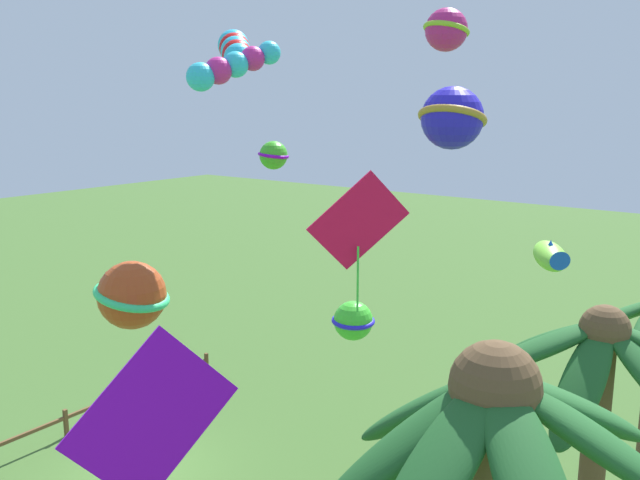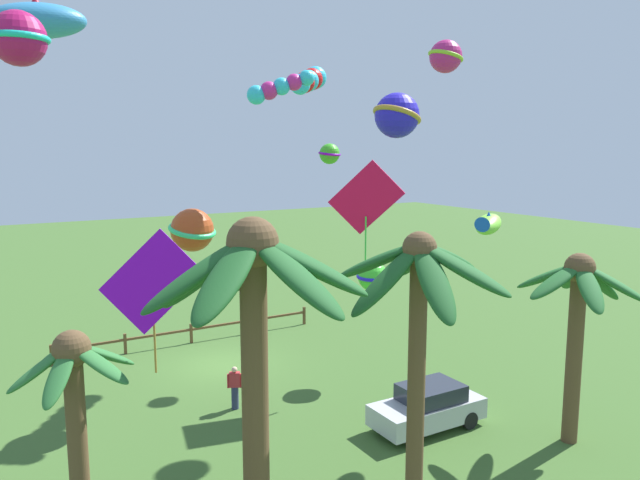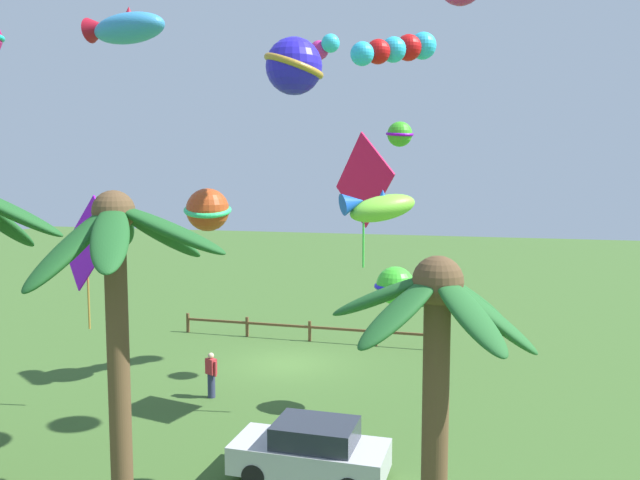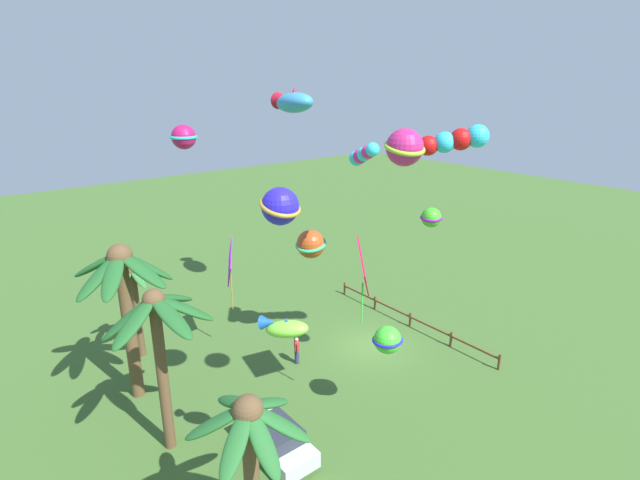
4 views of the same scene
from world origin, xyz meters
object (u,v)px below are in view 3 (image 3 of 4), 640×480
object	(u,v)px
kite_fish_8	(378,207)
kite_tube_10	(305,59)
kite_tube_9	(397,49)
kite_ball_3	(400,134)
kite_ball_6	(294,66)
kite_diamond_1	(87,245)
spectator_0	(211,375)
kite_ball_2	(208,210)
kite_diamond_0	(364,183)
kite_ball_4	(395,286)
parked_car_0	(311,451)
palm_tree_2	(118,271)
palm_tree_0	(438,341)
kite_fish_11	(125,28)

from	to	relation	value
kite_fish_8	kite_tube_10	world-z (taller)	kite_tube_10
kite_fish_8	kite_tube_9	distance (m)	11.32
kite_ball_3	kite_ball_6	xyz separation A→B (m)	(1.70, 6.94, 1.28)
kite_tube_9	kite_tube_10	xyz separation A→B (m)	(2.81, 2.54, -0.66)
kite_diamond_1	kite_ball_3	world-z (taller)	kite_ball_3
spectator_0	kite_ball_2	world-z (taller)	kite_ball_2
kite_diamond_1	kite_tube_10	bearing A→B (deg)	-147.69
kite_ball_6	kite_diamond_0	bearing A→B (deg)	-109.05
kite_diamond_0	kite_ball_4	distance (m)	3.47
kite_tube_9	kite_tube_10	size ratio (longest dim) A/B	1.21
kite_ball_6	kite_diamond_1	bearing A→B (deg)	-12.73
kite_diamond_1	kite_tube_9	size ratio (longest dim) A/B	1.46
spectator_0	kite_diamond_1	xyz separation A→B (m)	(3.35, 2.00, 4.62)
parked_car_0	kite_tube_9	size ratio (longest dim) A/B	1.30
kite_diamond_0	kite_diamond_1	xyz separation A→B (m)	(8.78, 1.61, -2.02)
kite_diamond_1	kite_tube_10	distance (m)	9.66
palm_tree_2	kite_diamond_1	bearing A→B (deg)	-49.37
kite_diamond_0	kite_diamond_1	size ratio (longest dim) A/B	0.95
palm_tree_0	kite_ball_3	bearing A→B (deg)	-77.73
palm_tree_0	kite_diamond_0	distance (m)	8.48
spectator_0	kite_ball_2	size ratio (longest dim) A/B	0.70
kite_ball_3	kite_diamond_0	bearing A→B (deg)	81.37
spectator_0	kite_ball_6	world-z (taller)	kite_ball_6
kite_fish_8	kite_tube_10	distance (m)	9.59
kite_fish_8	palm_tree_2	bearing A→B (deg)	27.25
kite_ball_2	kite_ball_3	distance (m)	7.50
kite_tube_10	kite_fish_8	bearing A→B (deg)	118.36
kite_diamond_1	kite_fish_8	xyz separation A→B (m)	(-10.16, 3.40, 1.52)
kite_fish_8	palm_tree_0	bearing A→B (deg)	123.11
kite_ball_4	kite_fish_8	bearing A→B (deg)	94.81
palm_tree_0	kite_diamond_0	world-z (taller)	kite_diamond_0
kite_ball_3	palm_tree_2	bearing A→B (deg)	69.50
kite_ball_4	kite_tube_10	xyz separation A→B (m)	(3.47, -1.57, 7.54)
spectator_0	kite_fish_8	world-z (taller)	kite_fish_8
kite_diamond_0	kite_tube_9	bearing A→B (deg)	-92.77
spectator_0	palm_tree_0	bearing A→B (deg)	136.98
kite_tube_10	kite_ball_4	bearing A→B (deg)	155.68
palm_tree_2	kite_fish_11	bearing A→B (deg)	-58.54
parked_car_0	kite_fish_11	bearing A→B (deg)	-39.60
kite_ball_4	kite_tube_9	xyz separation A→B (m)	(0.66, -4.10, 8.20)
palm_tree_0	kite_ball_3	world-z (taller)	kite_ball_3
spectator_0	kite_diamond_1	size ratio (longest dim) A/B	0.36
kite_tube_9	kite_ball_3	bearing A→B (deg)	104.18
parked_car_0	kite_fish_8	bearing A→B (deg)	159.77
spectator_0	kite_fish_8	xyz separation A→B (m)	(-6.80, 5.41, 6.13)
kite_tube_9	kite_fish_11	size ratio (longest dim) A/B	0.79
palm_tree_2	kite_diamond_1	world-z (taller)	palm_tree_2
parked_car_0	kite_ball_6	world-z (taller)	kite_ball_6
kite_tube_9	kite_fish_11	distance (m)	11.31
parked_car_0	kite_tube_9	bearing A→B (deg)	-93.91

